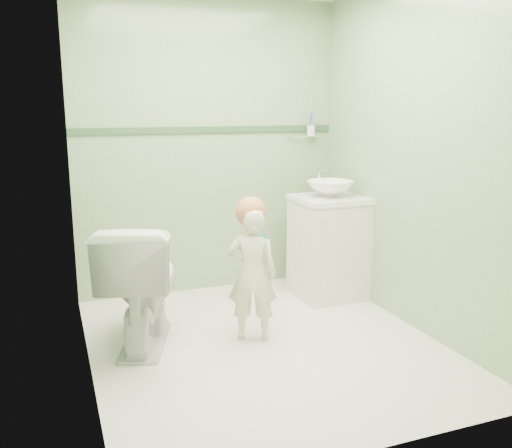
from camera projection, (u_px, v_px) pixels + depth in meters
name	position (u px, v px, depth m)	size (l,w,h in m)	color
ground	(264.00, 344.00, 3.64)	(2.50, 2.50, 0.00)	beige
room_shell	(265.00, 162.00, 3.39)	(2.50, 2.54, 2.40)	#83A777
trim_stripe	(209.00, 130.00, 4.49)	(2.20, 0.02, 0.05)	#2F5331
vanity	(328.00, 249.00, 4.48)	(0.52, 0.50, 0.80)	beige
counter	(330.00, 199.00, 4.40)	(0.54, 0.52, 0.04)	white
basin	(330.00, 189.00, 4.38)	(0.37, 0.37, 0.13)	white
faucet	(319.00, 176.00, 4.53)	(0.03, 0.13, 0.18)	silver
cup_holder	(310.00, 130.00, 4.75)	(0.26, 0.07, 0.21)	silver
toilet	(141.00, 283.00, 3.57)	(0.46, 0.81, 0.83)	white
toddler	(252.00, 275.00, 3.62)	(0.33, 0.22, 0.90)	beige
hair_cap	(251.00, 212.00, 3.56)	(0.20, 0.20, 0.20)	#BA714A
teal_toothbrush	(263.00, 235.00, 3.44)	(0.11, 0.14, 0.08)	#109186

